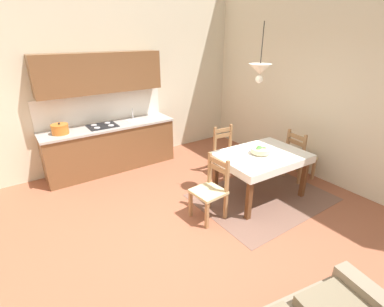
# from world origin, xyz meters

# --- Properties ---
(ground_plane) EXTENTS (6.37, 6.22, 0.10)m
(ground_plane) POSITION_xyz_m (0.00, 0.00, -0.05)
(ground_plane) COLOR #99563D
(wall_back) EXTENTS (6.37, 0.12, 4.06)m
(wall_back) POSITION_xyz_m (0.00, 2.87, 2.03)
(wall_back) COLOR beige
(wall_back) RESTS_ON ground_plane
(wall_right) EXTENTS (0.12, 6.22, 4.06)m
(wall_right) POSITION_xyz_m (2.95, 0.00, 2.03)
(wall_right) COLOR beige
(wall_right) RESTS_ON ground_plane
(area_rug) EXTENTS (2.10, 1.60, 0.01)m
(area_rug) POSITION_xyz_m (1.49, 0.02, 0.00)
(area_rug) COLOR brown
(area_rug) RESTS_ON ground_plane
(kitchen_cabinetry) EXTENTS (2.48, 0.63, 2.20)m
(kitchen_cabinetry) POSITION_xyz_m (-0.15, 2.54, 0.86)
(kitchen_cabinetry) COLOR brown
(kitchen_cabinetry) RESTS_ON ground_plane
(dining_table) EXTENTS (1.42, 1.05, 0.75)m
(dining_table) POSITION_xyz_m (1.49, 0.12, 0.63)
(dining_table) COLOR brown
(dining_table) RESTS_ON ground_plane
(dining_chair_kitchen_side) EXTENTS (0.45, 0.45, 0.93)m
(dining_chair_kitchen_side) POSITION_xyz_m (1.56, 1.03, 0.44)
(dining_chair_kitchen_side) COLOR #D1BC89
(dining_chair_kitchen_side) RESTS_ON ground_plane
(dining_chair_window_side) EXTENTS (0.46, 0.46, 0.93)m
(dining_chair_window_side) POSITION_xyz_m (2.53, 0.14, 0.44)
(dining_chair_window_side) COLOR #D1BC89
(dining_chair_window_side) RESTS_ON ground_plane
(dining_chair_tv_side) EXTENTS (0.45, 0.45, 0.93)m
(dining_chair_tv_side) POSITION_xyz_m (0.46, 0.11, 0.44)
(dining_chair_tv_side) COLOR #D1BC89
(dining_chair_tv_side) RESTS_ON ground_plane
(fruit_bowl) EXTENTS (0.30, 0.30, 0.12)m
(fruit_bowl) POSITION_xyz_m (1.46, 0.14, 0.81)
(fruit_bowl) COLOR beige
(fruit_bowl) RESTS_ON dining_table
(pendant_lamp) EXTENTS (0.32, 0.32, 0.80)m
(pendant_lamp) POSITION_xyz_m (1.35, 0.20, 2.04)
(pendant_lamp) COLOR black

